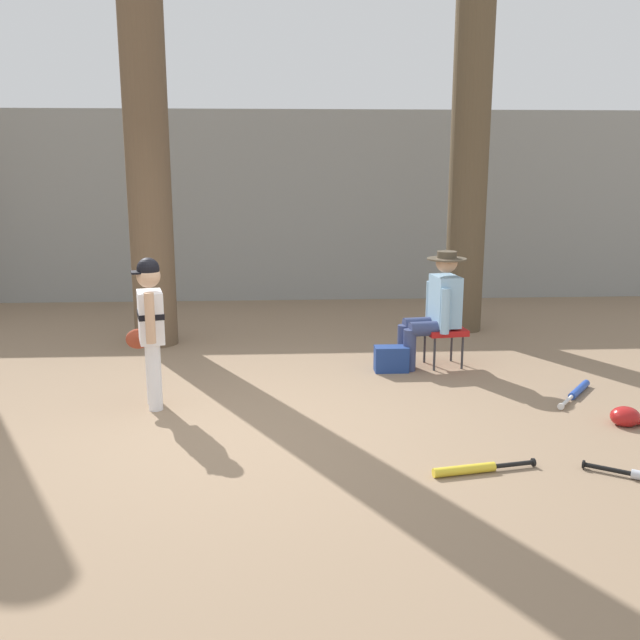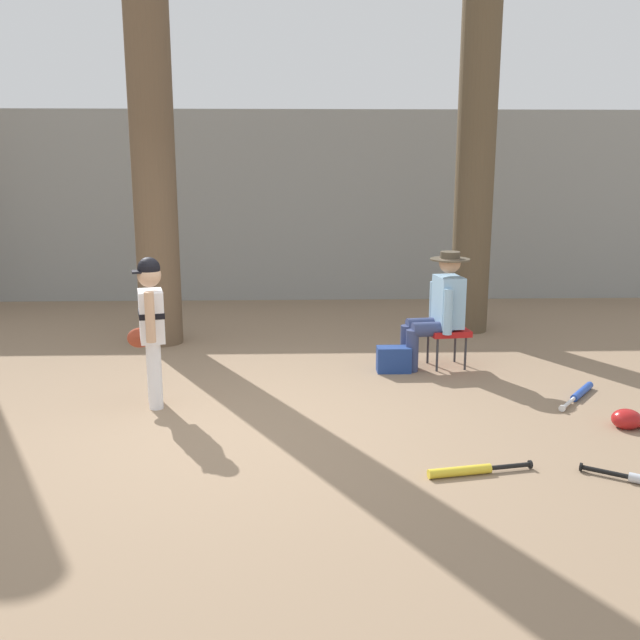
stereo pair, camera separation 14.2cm
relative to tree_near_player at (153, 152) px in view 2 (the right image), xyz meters
name	(u,v)px [view 2 (the right image)]	position (x,y,z in m)	size (l,w,h in m)	color
ground_plane	(230,432)	(1.06, -2.87, -2.19)	(60.00, 60.00, 0.00)	#897056
concrete_back_wall	(261,207)	(1.06, 2.76, -0.77)	(18.00, 0.36, 2.83)	gray
tree_near_player	(153,152)	(0.00, 0.00, 0.00)	(0.80, 0.80, 5.20)	brown
tree_behind_spectator	(477,127)	(3.75, 0.51, 0.30)	(0.64, 0.64, 5.59)	brown
young_ballplayer	(150,322)	(0.34, -2.21, -1.44)	(0.41, 0.57, 1.31)	white
folding_stool	(447,332)	(3.14, -1.11, -1.82)	(0.45, 0.45, 0.41)	red
seated_spectator	(439,307)	(3.04, -1.12, -1.55)	(0.67, 0.54, 1.20)	navy
handbag_beside_stool	(394,359)	(2.57, -1.28, -2.06)	(0.34, 0.18, 0.26)	navy
bat_yellow_trainer	(468,470)	(2.75, -3.72, -2.16)	(0.75, 0.20, 0.07)	yellow
bat_blue_youth	(580,393)	(4.16, -2.12, -2.16)	(0.55, 0.68, 0.07)	#2347AD
batting_helmet_red	(627,419)	(4.23, -2.88, -2.12)	(0.28, 0.22, 0.16)	#A81919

